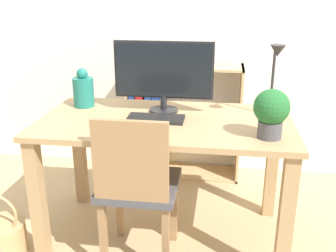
{
  "coord_description": "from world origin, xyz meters",
  "views": [
    {
      "loc": [
        0.3,
        -2.01,
        1.42
      ],
      "look_at": [
        0.0,
        0.1,
        0.66
      ],
      "focal_mm": 42.0,
      "sensor_mm": 36.0,
      "label": 1
    }
  ],
  "objects_px": {
    "keyboard": "(156,119)",
    "desk_lamp": "(274,74)",
    "vase": "(83,90)",
    "chair": "(137,184)",
    "basket": "(1,237)",
    "potted_plant": "(271,111)",
    "bookshelf": "(163,124)",
    "monitor": "(164,72)"
  },
  "relations": [
    {
      "from": "vase",
      "to": "basket",
      "type": "xyz_separation_m",
      "value": [
        -0.36,
        -0.49,
        -0.73
      ]
    },
    {
      "from": "desk_lamp",
      "to": "basket",
      "type": "relative_size",
      "value": 1.11
    },
    {
      "from": "monitor",
      "to": "vase",
      "type": "relative_size",
      "value": 2.41
    },
    {
      "from": "chair",
      "to": "basket",
      "type": "bearing_deg",
      "value": -170.38
    },
    {
      "from": "keyboard",
      "to": "desk_lamp",
      "type": "bearing_deg",
      "value": 11.05
    },
    {
      "from": "bookshelf",
      "to": "chair",
      "type": "bearing_deg",
      "value": -87.9
    },
    {
      "from": "desk_lamp",
      "to": "bookshelf",
      "type": "bearing_deg",
      "value": 134.38
    },
    {
      "from": "desk_lamp",
      "to": "chair",
      "type": "distance_m",
      "value": 0.93
    },
    {
      "from": "chair",
      "to": "desk_lamp",
      "type": "bearing_deg",
      "value": 36.6
    },
    {
      "from": "potted_plant",
      "to": "bookshelf",
      "type": "height_order",
      "value": "potted_plant"
    },
    {
      "from": "monitor",
      "to": "keyboard",
      "type": "relative_size",
      "value": 1.82
    },
    {
      "from": "vase",
      "to": "basket",
      "type": "bearing_deg",
      "value": -126.75
    },
    {
      "from": "keyboard",
      "to": "basket",
      "type": "relative_size",
      "value": 0.84
    },
    {
      "from": "vase",
      "to": "potted_plant",
      "type": "distance_m",
      "value": 1.12
    },
    {
      "from": "bookshelf",
      "to": "potted_plant",
      "type": "bearing_deg",
      "value": -56.75
    },
    {
      "from": "desk_lamp",
      "to": "chair",
      "type": "bearing_deg",
      "value": -150.72
    },
    {
      "from": "bookshelf",
      "to": "basket",
      "type": "distance_m",
      "value": 1.4
    },
    {
      "from": "vase",
      "to": "bookshelf",
      "type": "bearing_deg",
      "value": 60.14
    },
    {
      "from": "chair",
      "to": "bookshelf",
      "type": "distance_m",
      "value": 1.12
    },
    {
      "from": "keyboard",
      "to": "desk_lamp",
      "type": "xyz_separation_m",
      "value": [
        0.62,
        0.12,
        0.24
      ]
    },
    {
      "from": "desk_lamp",
      "to": "potted_plant",
      "type": "relative_size",
      "value": 1.7
    },
    {
      "from": "monitor",
      "to": "chair",
      "type": "xyz_separation_m",
      "value": [
        -0.08,
        -0.42,
        -0.49
      ]
    },
    {
      "from": "keyboard",
      "to": "chair",
      "type": "height_order",
      "value": "chair"
    },
    {
      "from": "vase",
      "to": "desk_lamp",
      "type": "xyz_separation_m",
      "value": [
        1.1,
        -0.08,
        0.15
      ]
    },
    {
      "from": "monitor",
      "to": "potted_plant",
      "type": "relative_size",
      "value": 2.36
    },
    {
      "from": "keyboard",
      "to": "basket",
      "type": "bearing_deg",
      "value": -160.92
    },
    {
      "from": "monitor",
      "to": "desk_lamp",
      "type": "bearing_deg",
      "value": -3.42
    },
    {
      "from": "monitor",
      "to": "desk_lamp",
      "type": "height_order",
      "value": "desk_lamp"
    },
    {
      "from": "potted_plant",
      "to": "chair",
      "type": "bearing_deg",
      "value": -173.25
    },
    {
      "from": "desk_lamp",
      "to": "bookshelf",
      "type": "distance_m",
      "value": 1.18
    },
    {
      "from": "desk_lamp",
      "to": "basket",
      "type": "xyz_separation_m",
      "value": [
        -1.46,
        -0.41,
        -0.88
      ]
    },
    {
      "from": "keyboard",
      "to": "basket",
      "type": "xyz_separation_m",
      "value": [
        -0.84,
        -0.29,
        -0.64
      ]
    },
    {
      "from": "bookshelf",
      "to": "vase",
      "type": "bearing_deg",
      "value": -119.86
    },
    {
      "from": "keyboard",
      "to": "chair",
      "type": "relative_size",
      "value": 0.36
    },
    {
      "from": "keyboard",
      "to": "vase",
      "type": "distance_m",
      "value": 0.52
    },
    {
      "from": "basket",
      "to": "potted_plant",
      "type": "bearing_deg",
      "value": 4.31
    },
    {
      "from": "bookshelf",
      "to": "keyboard",
      "type": "bearing_deg",
      "value": -83.64
    },
    {
      "from": "monitor",
      "to": "vase",
      "type": "bearing_deg",
      "value": 175.4
    },
    {
      "from": "chair",
      "to": "bookshelf",
      "type": "relative_size",
      "value": 0.98
    },
    {
      "from": "monitor",
      "to": "bookshelf",
      "type": "relative_size",
      "value": 0.65
    },
    {
      "from": "monitor",
      "to": "vase",
      "type": "distance_m",
      "value": 0.51
    },
    {
      "from": "monitor",
      "to": "desk_lamp",
      "type": "xyz_separation_m",
      "value": [
        0.6,
        -0.04,
        0.02
      ]
    }
  ]
}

